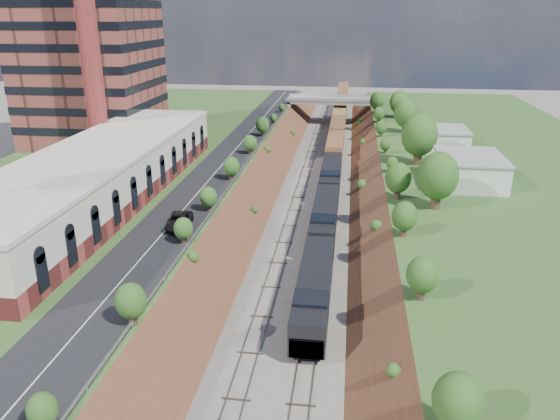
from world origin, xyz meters
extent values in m
cube|color=#3D6027|center=(-33.00, 60.00, 2.50)|extent=(44.00, 180.00, 5.00)
cube|color=#3D6027|center=(33.00, 60.00, 2.50)|extent=(44.00, 180.00, 5.00)
cube|color=brown|center=(-11.00, 60.00, 0.00)|extent=(10.00, 180.00, 10.00)
cube|color=brown|center=(11.00, 60.00, 0.00)|extent=(10.00, 180.00, 10.00)
cube|color=gray|center=(-2.60, 60.00, 0.09)|extent=(1.58, 180.00, 0.18)
cube|color=gray|center=(2.60, 60.00, 0.09)|extent=(1.58, 180.00, 0.18)
cube|color=black|center=(-15.50, 60.00, 5.05)|extent=(8.00, 180.00, 0.10)
cube|color=#99999E|center=(-11.40, 60.00, 5.55)|extent=(0.06, 171.00, 0.30)
cube|color=maroon|center=(-28.00, 38.00, 6.10)|extent=(14.00, 62.00, 2.20)
cube|color=beige|center=(-28.00, 38.00, 9.35)|extent=(14.00, 62.00, 4.30)
cube|color=beige|center=(-28.00, 38.00, 11.75)|extent=(14.30, 62.30, 0.50)
cube|color=brown|center=(-44.00, 72.00, 27.00)|extent=(22.00, 22.00, 44.00)
cylinder|color=maroon|center=(-36.00, 56.00, 25.00)|extent=(3.20, 3.20, 40.00)
cube|color=gray|center=(-11.50, 122.00, 3.10)|extent=(1.50, 8.00, 6.20)
cube|color=gray|center=(11.50, 122.00, 3.10)|extent=(1.50, 8.00, 6.20)
cube|color=gray|center=(0.00, 122.00, 6.20)|extent=(24.00, 8.00, 1.00)
cube|color=gray|center=(0.00, 118.00, 7.00)|extent=(24.00, 0.30, 0.80)
cube|color=gray|center=(0.00, 126.00, 7.00)|extent=(24.00, 0.30, 0.80)
cube|color=silver|center=(23.50, 52.00, 7.00)|extent=(9.00, 12.00, 4.00)
cube|color=silver|center=(23.00, 74.00, 6.80)|extent=(8.00, 10.00, 3.60)
cylinder|color=#473323|center=(17.00, 40.00, 6.31)|extent=(1.30, 1.30, 2.62)
ellipsoid|color=#224D1B|center=(17.00, 40.00, 9.46)|extent=(5.25, 5.25, 6.30)
cylinder|color=#473323|center=(-11.80, 20.00, 5.61)|extent=(0.66, 0.66, 1.22)
ellipsoid|color=#224D1B|center=(-11.80, 20.00, 7.08)|extent=(2.45, 2.45, 2.94)
cube|color=black|center=(2.60, 13.73, 0.45)|extent=(2.40, 4.00, 0.90)
cube|color=black|center=(2.60, 20.63, 2.56)|extent=(3.30, 19.79, 3.32)
cube|color=black|center=(2.60, 12.23, 1.80)|extent=(3.03, 3.00, 1.80)
cube|color=silver|center=(2.60, 12.23, 2.80)|extent=(3.03, 3.00, 0.15)
cube|color=black|center=(2.60, 15.23, 4.10)|extent=(3.23, 3.10, 0.90)
cube|color=black|center=(2.60, 41.41, 2.56)|extent=(3.30, 19.79, 3.32)
cube|color=black|center=(2.60, 62.20, 2.56)|extent=(3.30, 19.79, 3.32)
cube|color=brown|center=(2.60, 125.55, 2.88)|extent=(3.30, 104.93, 3.96)
imported|color=black|center=(-14.13, 29.04, 5.90)|extent=(3.32, 6.01, 1.59)
camera|label=1|loc=(5.49, -29.26, 29.30)|focal=35.00mm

